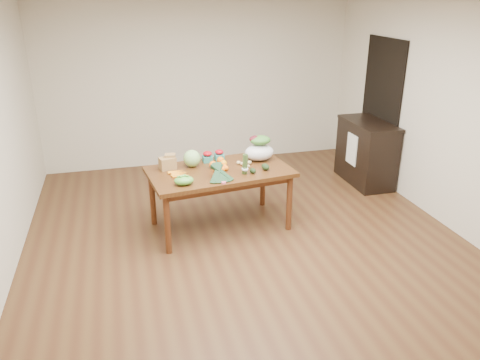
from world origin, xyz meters
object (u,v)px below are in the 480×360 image
object	(u,v)px
cabbage	(192,158)
mandarin_cluster	(221,167)
paper_bag	(167,162)
salad_bag	(259,149)
cabinet	(366,152)
kale_bunch	(220,174)
dining_table	(220,199)
asparagus_bundle	(245,164)

from	to	relation	value
cabbage	mandarin_cluster	distance (m)	0.38
paper_bag	salad_bag	world-z (taller)	salad_bag
cabinet	cabbage	bearing A→B (deg)	-166.23
salad_bag	mandarin_cluster	bearing A→B (deg)	-156.85
mandarin_cluster	salad_bag	size ratio (longest dim) A/B	0.49
cabinet	paper_bag	size ratio (longest dim) A/B	4.14
cabbage	cabinet	bearing A→B (deg)	13.77
cabbage	kale_bunch	xyz separation A→B (m)	(0.23, -0.52, -0.02)
cabbage	mandarin_cluster	world-z (taller)	cabbage
mandarin_cluster	paper_bag	bearing A→B (deg)	160.44
paper_bag	salad_bag	bearing A→B (deg)	1.10
dining_table	cabinet	xyz separation A→B (m)	(2.43, 0.86, 0.10)
kale_bunch	salad_bag	size ratio (longest dim) A/B	1.09
cabinet	cabbage	size ratio (longest dim) A/B	4.98
paper_bag	mandarin_cluster	world-z (taller)	paper_bag
dining_table	kale_bunch	size ratio (longest dim) A/B	4.13
cabinet	mandarin_cluster	xyz separation A→B (m)	(-2.42, -0.89, 0.33)
paper_bag	kale_bunch	bearing A→B (deg)	-43.78
cabinet	mandarin_cluster	size ratio (longest dim) A/B	5.67
dining_table	cabinet	world-z (taller)	cabinet
cabinet	cabbage	distance (m)	2.83
mandarin_cluster	kale_bunch	xyz separation A→B (m)	(-0.07, -0.29, 0.03)
asparagus_bundle	salad_bag	bearing A→B (deg)	47.17
kale_bunch	asparagus_bundle	size ratio (longest dim) A/B	1.60
kale_bunch	asparagus_bundle	xyz separation A→B (m)	(0.31, 0.11, 0.05)
dining_table	paper_bag	bearing A→B (deg)	155.79
cabbage	mandarin_cluster	bearing A→B (deg)	-36.62
cabbage	paper_bag	bearing A→B (deg)	-177.65
dining_table	cabbage	distance (m)	0.59
dining_table	cabbage	xyz separation A→B (m)	(-0.29, 0.19, 0.48)
asparagus_bundle	salad_bag	size ratio (longest dim) A/B	0.68
paper_bag	cabinet	bearing A→B (deg)	12.69
dining_table	salad_bag	world-z (taller)	salad_bag
dining_table	kale_bunch	bearing A→B (deg)	-107.67
cabbage	asparagus_bundle	bearing A→B (deg)	-36.79
cabbage	salad_bag	bearing A→B (deg)	0.67
dining_table	asparagus_bundle	distance (m)	0.60
dining_table	paper_bag	distance (m)	0.77
kale_bunch	asparagus_bundle	distance (m)	0.33
paper_bag	asparagus_bundle	bearing A→B (deg)	-25.25
cabbage	kale_bunch	bearing A→B (deg)	-65.74
cabinet	asparagus_bundle	xyz separation A→B (m)	(-2.18, -1.08, 0.40)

